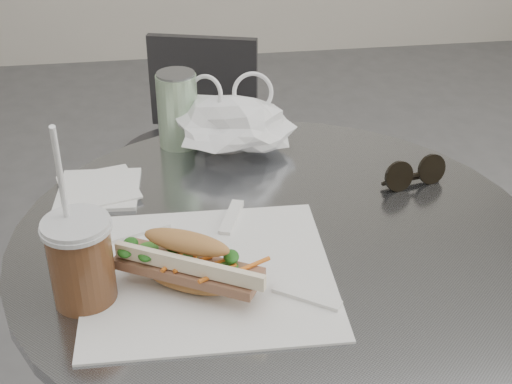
{
  "coord_description": "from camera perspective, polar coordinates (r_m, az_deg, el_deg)",
  "views": [
    {
      "loc": [
        -0.15,
        -0.63,
        1.31
      ],
      "look_at": [
        -0.03,
        0.24,
        0.79
      ],
      "focal_mm": 50.0,
      "sensor_mm": 36.0,
      "label": 1
    }
  ],
  "objects": [
    {
      "name": "napkin_stack",
      "position": [
        1.14,
        -12.48,
        0.24
      ],
      "size": [
        0.14,
        0.14,
        0.01
      ],
      "color": "white",
      "rests_on": "cafe_table"
    },
    {
      "name": "drink_can",
      "position": [
        1.24,
        -6.29,
        6.58
      ],
      "size": [
        0.07,
        0.07,
        0.13
      ],
      "color": "#66A25E",
      "rests_on": "cafe_table"
    },
    {
      "name": "sandwich_paper",
      "position": [
        0.94,
        -3.8,
        -6.5
      ],
      "size": [
        0.33,
        0.31,
        0.0
      ],
      "primitive_type": "cube",
      "rotation": [
        0.0,
        0.0,
        -0.03
      ],
      "color": "white",
      "rests_on": "cafe_table"
    },
    {
      "name": "chair_far",
      "position": [
        1.95,
        -4.75,
        0.08
      ],
      "size": [
        0.38,
        0.41,
        0.71
      ],
      "rotation": [
        0.0,
        0.0,
        2.86
      ],
      "color": "#323134",
      "rests_on": "ground"
    },
    {
      "name": "plastic_bag",
      "position": [
        1.21,
        -2.04,
        5.24
      ],
      "size": [
        0.24,
        0.21,
        0.1
      ],
      "primitive_type": null,
      "rotation": [
        0.0,
        0.0,
        -0.36
      ],
      "color": "silver",
      "rests_on": "cafe_table"
    },
    {
      "name": "sunglasses",
      "position": [
        1.15,
        12.55,
        1.38
      ],
      "size": [
        0.11,
        0.05,
        0.05
      ],
      "rotation": [
        0.0,
        0.0,
        0.25
      ],
      "color": "black",
      "rests_on": "cafe_table"
    },
    {
      "name": "cafe_table",
      "position": [
        1.19,
        1.59,
        -14.4
      ],
      "size": [
        0.76,
        0.76,
        0.74
      ],
      "color": "slate",
      "rests_on": "ground"
    },
    {
      "name": "iced_coffee",
      "position": [
        0.89,
        -13.85,
        -5.28
      ],
      "size": [
        0.09,
        0.09,
        0.25
      ],
      "color": "brown",
      "rests_on": "cafe_table"
    },
    {
      "name": "banh_mi",
      "position": [
        0.89,
        -5.48,
        -5.68
      ],
      "size": [
        0.24,
        0.19,
        0.08
      ],
      "rotation": [
        0.0,
        0.0,
        -0.51
      ],
      "color": "#AB7840",
      "rests_on": "sandwich_paper"
    }
  ]
}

